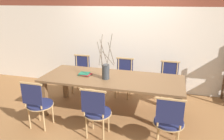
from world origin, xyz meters
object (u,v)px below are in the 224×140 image
Objects in this scene: chair_far_center at (169,81)px; vase_centerpiece at (106,71)px; chair_near_center at (169,121)px; book_stack at (85,74)px; dining_table at (112,82)px.

vase_centerpiece is at bearing 39.68° from chair_far_center.
chair_near_center is 1.86m from book_stack.
vase_centerpiece is 0.49m from book_stack.
chair_near_center reaches higher than dining_table.
book_stack is (-0.55, -0.00, 0.10)m from dining_table.
chair_near_center is (1.09, -0.84, -0.18)m from dining_table.
chair_far_center is 1.52m from vase_centerpiece.
dining_table is at bearing 39.06° from chair_far_center.
chair_near_center is 1.05× the size of vase_centerpiece.
chair_near_center is 3.40× the size of book_stack.
vase_centerpiece is at bearing -134.12° from dining_table.
vase_centerpiece is (-1.12, -0.93, 0.42)m from chair_far_center.
chair_near_center and chair_far_center have the same top height.
chair_far_center is 1.05× the size of vase_centerpiece.
book_stack is at bearing 27.86° from chair_far_center.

